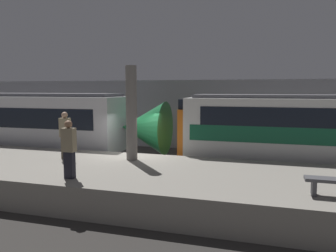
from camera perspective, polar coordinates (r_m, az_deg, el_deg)
The scene contains 6 objects.
ground_plane at distance 13.83m, azimuth -6.01°, elevation -8.46°, with size 120.00×120.00×0.00m, color #33302D.
platform at distance 11.57m, azimuth -10.71°, elevation -9.13°, with size 40.00×4.89×0.93m.
station_rear_barrier at distance 19.71m, azimuth 1.28°, elevation 2.05°, with size 50.00×0.15×4.09m.
support_pillar_near at distance 12.10m, azimuth -6.38°, elevation 2.21°, with size 0.40×0.40×3.47m.
person_waiting at distance 12.91m, azimuth -17.46°, elevation -1.31°, with size 0.38×0.24×1.78m.
person_walking at distance 10.01m, azimuth -16.85°, elevation -3.66°, with size 0.38×0.24×1.72m.
Camera 1 is at (5.13, -12.35, 3.54)m, focal length 35.00 mm.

